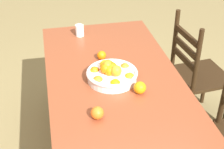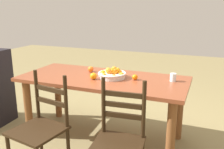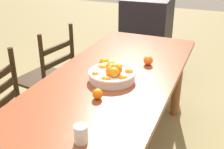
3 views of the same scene
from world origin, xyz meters
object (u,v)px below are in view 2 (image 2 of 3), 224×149
(orange_loose_0, at_px, (93,76))
(orange_loose_2, at_px, (135,77))
(drinking_glass, at_px, (173,77))
(orange_loose_1, at_px, (91,69))
(chair_by_cabinet, at_px, (119,141))
(chair_near_window, at_px, (41,128))
(dining_table, at_px, (103,87))
(fruit_bowl, at_px, (112,74))

(orange_loose_0, relative_size, orange_loose_2, 1.20)
(drinking_glass, bearing_deg, orange_loose_1, -1.86)
(orange_loose_1, bearing_deg, chair_by_cabinet, 127.82)
(chair_near_window, relative_size, orange_loose_0, 12.59)
(chair_near_window, xyz_separation_m, orange_loose_0, (-0.23, -0.68, 0.36))
(dining_table, height_order, chair_by_cabinet, chair_by_cabinet)
(chair_near_window, height_order, orange_loose_0, chair_near_window)
(chair_by_cabinet, bearing_deg, dining_table, 117.06)
(orange_loose_0, xyz_separation_m, orange_loose_2, (-0.44, -0.15, -0.01))
(chair_by_cabinet, xyz_separation_m, drinking_glass, (-0.29, -0.90, 0.35))
(orange_loose_2, bearing_deg, orange_loose_1, -12.37)
(orange_loose_0, height_order, orange_loose_1, orange_loose_0)
(chair_near_window, height_order, drinking_glass, chair_near_window)
(fruit_bowl, xyz_separation_m, orange_loose_1, (0.35, -0.15, -0.01))
(chair_near_window, relative_size, fruit_bowl, 2.93)
(chair_by_cabinet, height_order, orange_loose_2, chair_by_cabinet)
(chair_near_window, distance_m, orange_loose_2, 1.12)
(chair_near_window, bearing_deg, orange_loose_0, 81.15)
(chair_near_window, bearing_deg, fruit_bowl, 73.49)
(orange_loose_1, bearing_deg, dining_table, 144.45)
(dining_table, distance_m, orange_loose_1, 0.34)
(dining_table, xyz_separation_m, chair_by_cabinet, (-0.49, 0.77, -0.19))
(dining_table, xyz_separation_m, orange_loose_1, (0.24, -0.17, 0.16))
(chair_by_cabinet, xyz_separation_m, fruit_bowl, (0.38, -0.79, 0.35))
(chair_by_cabinet, distance_m, orange_loose_2, 0.88)
(chair_by_cabinet, distance_m, drinking_glass, 1.01)
(orange_loose_1, bearing_deg, drinking_glass, 178.14)
(chair_by_cabinet, relative_size, drinking_glass, 10.74)
(dining_table, height_order, orange_loose_0, orange_loose_0)
(fruit_bowl, bearing_deg, drinking_glass, -170.09)
(orange_loose_0, height_order, orange_loose_2, orange_loose_0)
(fruit_bowl, xyz_separation_m, orange_loose_2, (-0.27, -0.01, -0.02))
(dining_table, distance_m, chair_by_cabinet, 0.93)
(orange_loose_0, bearing_deg, dining_table, -119.40)
(orange_loose_0, distance_m, orange_loose_2, 0.47)
(chair_by_cabinet, xyz_separation_m, orange_loose_2, (0.11, -0.80, 0.34))
(orange_loose_2, xyz_separation_m, drinking_glass, (-0.40, -0.10, 0.01))
(orange_loose_1, xyz_separation_m, orange_loose_2, (-0.62, 0.14, -0.00))
(chair_near_window, xyz_separation_m, fruit_bowl, (-0.40, -0.82, 0.37))
(chair_near_window, bearing_deg, orange_loose_1, 96.64)
(orange_loose_1, relative_size, orange_loose_2, 1.14)
(chair_by_cabinet, bearing_deg, drinking_glass, 66.70)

